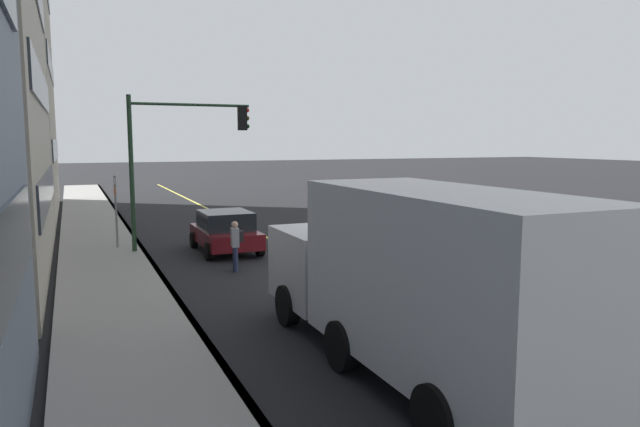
{
  "coord_description": "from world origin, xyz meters",
  "views": [
    {
      "loc": [
        -15.62,
        7.51,
        4.05
      ],
      "look_at": [
        -0.4,
        0.94,
        1.97
      ],
      "focal_mm": 32.58,
      "sensor_mm": 36.0,
      "label": 1
    }
  ],
  "objects_px": {
    "traffic_light_mast": "(179,145)",
    "truck_white": "(415,278)",
    "street_sign_post": "(116,207)",
    "pedestrian_with_backpack": "(236,242)",
    "car_maroon": "(225,231)",
    "car_navy": "(357,228)"
  },
  "relations": [
    {
      "from": "pedestrian_with_backpack",
      "to": "car_maroon",
      "type": "bearing_deg",
      "value": -8.66
    },
    {
      "from": "truck_white",
      "to": "car_navy",
      "type": "bearing_deg",
      "value": -22.24
    },
    {
      "from": "car_maroon",
      "to": "car_navy",
      "type": "relative_size",
      "value": 0.93
    },
    {
      "from": "truck_white",
      "to": "car_maroon",
      "type": "bearing_deg",
      "value": 1.01
    },
    {
      "from": "pedestrian_with_backpack",
      "to": "traffic_light_mast",
      "type": "bearing_deg",
      "value": 13.73
    },
    {
      "from": "pedestrian_with_backpack",
      "to": "traffic_light_mast",
      "type": "distance_m",
      "value": 5.04
    },
    {
      "from": "car_maroon",
      "to": "pedestrian_with_backpack",
      "type": "relative_size",
      "value": 2.43
    },
    {
      "from": "traffic_light_mast",
      "to": "truck_white",
      "type": "bearing_deg",
      "value": -172.64
    },
    {
      "from": "street_sign_post",
      "to": "pedestrian_with_backpack",
      "type": "bearing_deg",
      "value": -147.62
    },
    {
      "from": "street_sign_post",
      "to": "traffic_light_mast",
      "type": "bearing_deg",
      "value": -114.99
    },
    {
      "from": "car_navy",
      "to": "traffic_light_mast",
      "type": "distance_m",
      "value": 7.25
    },
    {
      "from": "car_navy",
      "to": "car_maroon",
      "type": "bearing_deg",
      "value": 77.14
    },
    {
      "from": "car_maroon",
      "to": "truck_white",
      "type": "xyz_separation_m",
      "value": [
        -12.37,
        -0.22,
        0.95
      ]
    },
    {
      "from": "truck_white",
      "to": "pedestrian_with_backpack",
      "type": "distance_m",
      "value": 9.14
    },
    {
      "from": "truck_white",
      "to": "traffic_light_mast",
      "type": "bearing_deg",
      "value": 7.36
    },
    {
      "from": "truck_white",
      "to": "traffic_light_mast",
      "type": "relative_size",
      "value": 1.47
    },
    {
      "from": "car_maroon",
      "to": "car_navy",
      "type": "bearing_deg",
      "value": -102.86
    },
    {
      "from": "car_navy",
      "to": "truck_white",
      "type": "bearing_deg",
      "value": 157.76
    },
    {
      "from": "car_maroon",
      "to": "pedestrian_with_backpack",
      "type": "bearing_deg",
      "value": 171.34
    },
    {
      "from": "truck_white",
      "to": "street_sign_post",
      "type": "bearing_deg",
      "value": 15.4
    },
    {
      "from": "truck_white",
      "to": "traffic_light_mast",
      "type": "height_order",
      "value": "traffic_light_mast"
    },
    {
      "from": "traffic_light_mast",
      "to": "street_sign_post",
      "type": "relative_size",
      "value": 2.02
    }
  ]
}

